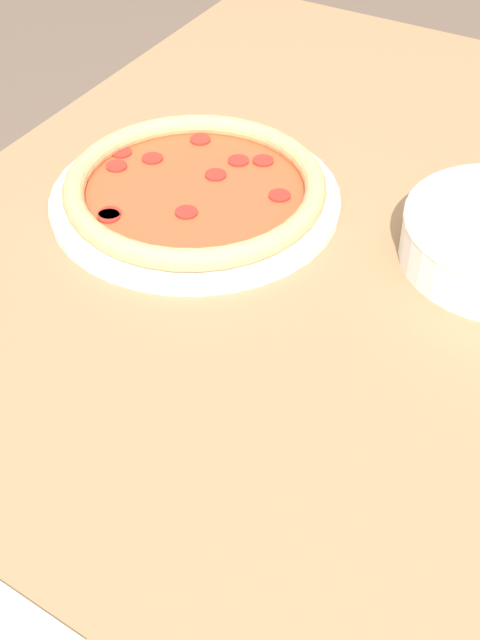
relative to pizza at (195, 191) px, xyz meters
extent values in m
cube|color=#99724C|center=(0.07, 0.17, -0.03)|extent=(1.35, 0.91, 0.03)
cylinder|color=olive|center=(-0.53, -0.21, -0.42)|extent=(0.06, 0.06, 0.74)
cylinder|color=white|center=(0.00, 0.00, -0.01)|extent=(0.34, 0.34, 0.01)
torus|color=tan|center=(0.00, 0.00, 0.01)|extent=(0.31, 0.31, 0.03)
cylinder|color=#D14C28|center=(0.00, 0.00, 0.00)|extent=(0.28, 0.28, 0.01)
cylinder|color=maroon|center=(-0.10, -0.05, 0.00)|extent=(0.03, 0.03, 0.00)
cylinder|color=maroon|center=(-0.04, 0.00, 0.00)|extent=(0.03, 0.03, 0.00)
cylinder|color=maroon|center=(-0.10, 0.04, 0.00)|extent=(0.03, 0.03, 0.00)
cylinder|color=maroon|center=(0.04, 0.02, 0.00)|extent=(0.03, 0.03, 0.00)
cylinder|color=maroon|center=(0.09, -0.06, 0.00)|extent=(0.03, 0.03, 0.00)
cylinder|color=maroon|center=(-0.03, -0.08, 0.00)|extent=(0.03, 0.03, 0.00)
cylinder|color=maroon|center=(-0.08, 0.01, 0.00)|extent=(0.03, 0.03, 0.00)
cylinder|color=maroon|center=(0.09, -0.06, 0.00)|extent=(0.03, 0.03, 0.00)
cylinder|color=maroon|center=(-0.03, -0.12, 0.00)|extent=(0.03, 0.03, 0.00)
cylinder|color=maroon|center=(-0.04, 0.09, 0.00)|extent=(0.03, 0.03, 0.00)
cylinder|color=maroon|center=(0.00, -0.11, 0.00)|extent=(0.03, 0.03, 0.00)
ellipsoid|color=tan|center=(-0.02, 0.30, 0.03)|extent=(0.04, 0.03, 0.02)
ellipsoid|color=#998466|center=(0.00, 0.32, 0.03)|extent=(0.04, 0.03, 0.02)
ellipsoid|color=tan|center=(-0.05, 0.27, 0.02)|extent=(0.04, 0.04, 0.02)
ellipsoid|color=tan|center=(-0.12, 0.29, 0.03)|extent=(0.03, 0.04, 0.02)
camera|label=1|loc=(0.74, 0.48, 0.59)|focal=50.00mm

